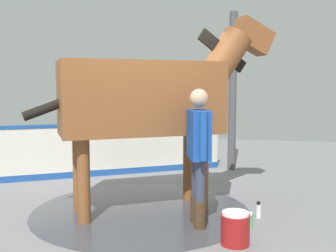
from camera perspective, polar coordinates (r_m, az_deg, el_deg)
name	(u,v)px	position (r m, az deg, el deg)	size (l,w,h in m)	color
ground_plane	(122,214)	(5.50, -6.63, -12.53)	(16.00, 16.00, 0.02)	gray
wet_patch	(141,210)	(5.61, -3.88, -11.97)	(2.99, 2.99, 0.00)	#42444C
barrier_wall	(109,151)	(7.71, -8.46, -3.60)	(3.94, 2.51, 1.02)	silver
roof_post_near	(232,92)	(8.14, 9.27, 4.84)	(0.16, 0.16, 3.19)	#4C4C51
horse	(150,97)	(5.39, -2.67, 4.22)	(3.10, 2.16, 2.72)	brown
handler	(199,147)	(4.82, 4.43, -3.10)	(0.37, 0.64, 1.68)	#47331E
wash_bucket	(235,228)	(4.47, 9.66, -14.34)	(0.31, 0.31, 0.36)	maroon
bottle_shampoo	(258,210)	(5.40, 12.88, -11.77)	(0.07, 0.07, 0.21)	white
bottle_spray	(250,220)	(5.03, 11.77, -13.17)	(0.07, 0.07, 0.20)	#4CA559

